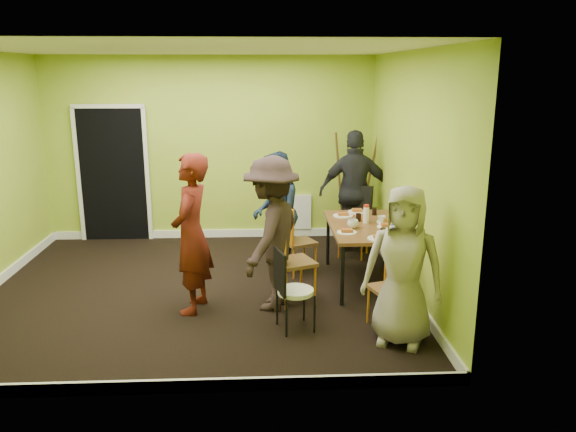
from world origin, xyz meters
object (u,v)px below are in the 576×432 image
at_px(chair_left_near, 287,255).
at_px(person_back_end, 355,191).
at_px(person_standing, 191,234).
at_px(dining_table, 367,229).
at_px(chair_left_far, 294,236).
at_px(person_front_end, 403,266).
at_px(thermos, 366,215).
at_px(blue_bottle, 395,224).
at_px(chair_bentwood, 290,286).
at_px(orange_bottle, 364,219).
at_px(chair_back_end, 357,206).
at_px(easel, 355,187).
at_px(person_left_far, 275,212).
at_px(person_left_near, 272,234).
at_px(chair_front_end, 394,284).

distance_m(chair_left_near, person_back_end, 2.21).
distance_m(person_standing, person_back_end, 2.93).
relative_size(dining_table, chair_left_far, 1.65).
relative_size(chair_left_near, person_front_end, 0.66).
relative_size(chair_left_far, thermos, 4.52).
relative_size(chair_left_near, blue_bottle, 5.73).
relative_size(chair_bentwood, person_back_end, 0.48).
relative_size(person_standing, person_front_end, 1.12).
distance_m(chair_left_near, orange_bottle, 1.24).
distance_m(chair_back_end, easel, 0.69).
relative_size(chair_left_near, orange_bottle, 12.11).
height_order(chair_left_far, person_back_end, person_back_end).
bearing_deg(person_standing, dining_table, 119.89).
bearing_deg(person_left_far, person_left_near, -0.78).
height_order(chair_left_near, person_front_end, person_front_end).
height_order(dining_table, person_standing, person_standing).
height_order(chair_left_near, chair_bentwood, chair_left_near).
xyz_separation_m(chair_front_end, easel, (0.11, 3.18, 0.34)).
relative_size(chair_back_end, person_back_end, 0.56).
distance_m(orange_bottle, person_standing, 2.19).
xyz_separation_m(chair_bentwood, thermos, (1.01, 1.35, 0.38)).
relative_size(chair_bentwood, easel, 0.50).
bearing_deg(thermos, easel, 85.20).
distance_m(dining_table, chair_back_end, 1.19).
distance_m(chair_left_far, thermos, 0.98).
bearing_deg(chair_left_near, person_front_end, 24.90).
relative_size(chair_bentwood, person_standing, 0.49).
distance_m(dining_table, chair_left_far, 0.96).
relative_size(easel, blue_bottle, 9.50).
bearing_deg(dining_table, person_back_end, 87.08).
bearing_deg(person_standing, thermos, 121.82).
bearing_deg(chair_left_near, thermos, 102.03).
xyz_separation_m(thermos, orange_bottle, (-0.02, 0.05, -0.06)).
distance_m(chair_back_end, person_front_end, 2.78).
relative_size(chair_left_far, chair_left_near, 0.89).
distance_m(dining_table, person_standing, 2.17).
height_order(chair_bentwood, easel, easel).
distance_m(chair_back_end, person_back_end, 0.22).
distance_m(chair_bentwood, easel, 3.35).
height_order(chair_back_end, person_front_end, person_front_end).
bearing_deg(chair_bentwood, person_left_far, 166.71).
xyz_separation_m(thermos, person_back_end, (0.07, 1.24, 0.03)).
bearing_deg(chair_bentwood, thermos, 126.77).
distance_m(chair_left_far, orange_bottle, 0.93).
distance_m(chair_left_near, blue_bottle, 1.34).
bearing_deg(person_back_end, thermos, 89.08).
height_order(chair_left_near, blue_bottle, chair_left_near).
bearing_deg(person_standing, chair_front_end, 84.30).
bearing_deg(person_left_far, chair_front_end, 34.51).
distance_m(easel, person_left_near, 2.87).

